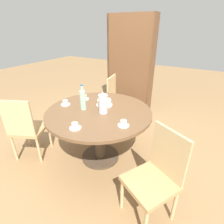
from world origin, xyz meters
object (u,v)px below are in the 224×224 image
chair_c (118,101)px  cup_c (65,103)px  chair_a (26,127)px  bookshelf (129,67)px  cake_main (104,103)px  cup_b (124,124)px  cup_d (84,98)px  coffee_pot (103,103)px  water_bottle (83,99)px  chair_b (156,175)px  cup_a (75,126)px

chair_c → cup_c: bearing=156.1°
chair_a → bookshelf: bookshelf is taller
cake_main → cup_b: size_ratio=1.73×
chair_c → cake_main: chair_c is taller
chair_a → cup_d: size_ratio=7.45×
coffee_pot → water_bottle: 0.28m
coffee_pot → cup_b: size_ratio=2.16×
bookshelf → coffee_pot: size_ratio=7.18×
cup_b → cup_c: (-0.94, 0.10, 0.00)m
coffee_pot → cup_d: 0.54m
chair_a → cup_b: chair_a is taller
water_bottle → cup_d: 0.36m
bookshelf → coffee_pot: (0.44, -1.68, -0.09)m
chair_b → cake_main: size_ratio=4.31×
cup_a → cup_d: bearing=121.2°
bookshelf → cake_main: bookshelf is taller
cup_d → chair_a: bearing=-125.1°
chair_c → water_bottle: water_bottle is taller
bookshelf → cup_a: size_ratio=15.52×
water_bottle → cup_a: 0.49m
cake_main → coffee_pot: bearing=-61.2°
chair_a → bookshelf: bearing=-128.2°
chair_c → water_bottle: size_ratio=2.83×
chair_b → coffee_pot: bearing=-177.1°
chair_b → cup_d: bearing=-177.2°
cup_b → cup_c: 0.95m
chair_a → cup_b: size_ratio=7.45×
water_bottle → cup_c: size_ratio=2.63×
cake_main → chair_b: bearing=-32.6°
cup_a → cup_c: size_ratio=1.00×
water_bottle → chair_b: bearing=-18.1°
chair_b → cup_a: size_ratio=7.45×
cake_main → cup_c: 0.54m
coffee_pot → cup_a: size_ratio=2.16×
chair_a → bookshelf: 2.26m
chair_a → cup_a: bearing=155.1°
cake_main → water_bottle: bearing=-125.7°
cup_a → cup_d: size_ratio=1.00×
cup_b → bookshelf: bearing=113.4°
cup_b → cup_a: bearing=-144.0°
chair_b → cake_main: chair_b is taller
chair_b → cup_d: (-1.31, 0.64, 0.30)m
chair_a → chair_c: size_ratio=1.00×
coffee_pot → cake_main: size_ratio=1.25×
water_bottle → cup_b: bearing=-10.5°
chair_c → cake_main: size_ratio=4.31×
bookshelf → cup_a: 2.19m
water_bottle → chair_c: bearing=92.3°
cup_b → cup_c: same height
chair_b → water_bottle: (-1.11, 0.36, 0.41)m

